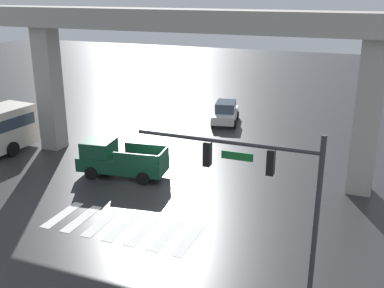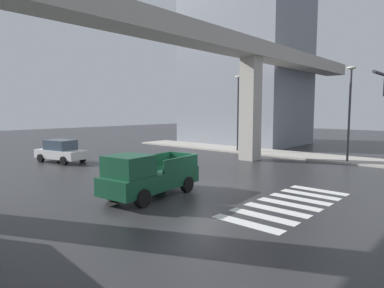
% 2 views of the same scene
% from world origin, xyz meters
% --- Properties ---
extents(ground_plane, '(120.00, 120.00, 0.00)m').
position_xyz_m(ground_plane, '(0.00, 0.00, 0.00)').
color(ground_plane, '#2D2D30').
extents(crosswalk_stripes, '(7.15, 2.80, 0.01)m').
position_xyz_m(crosswalk_stripes, '(-0.00, -5.05, 0.01)').
color(crosswalk_stripes, silver).
rests_on(crosswalk_stripes, ground).
extents(elevated_overpass, '(57.74, 2.16, 9.36)m').
position_xyz_m(elevated_overpass, '(0.00, 3.17, 8.03)').
color(elevated_overpass, '#ADA89E').
rests_on(elevated_overpass, ground).
extents(sidewalk_east, '(4.00, 36.00, 0.15)m').
position_xyz_m(sidewalk_east, '(14.65, 2.00, 0.07)').
color(sidewalk_east, '#ADA89E').
rests_on(sidewalk_east, ground).
extents(pickup_truck, '(5.30, 2.56, 2.08)m').
position_xyz_m(pickup_truck, '(-3.29, 0.33, 0.99)').
color(pickup_truck, '#14472D').
rests_on(pickup_truck, ground).
extents(sedan_white, '(2.57, 4.56, 1.72)m').
position_xyz_m(sedan_white, '(-0.83, 13.35, 0.85)').
color(sedan_white, silver).
rests_on(sedan_white, ground).
extents(street_lamp_near_corner, '(0.44, 0.70, 7.24)m').
position_xyz_m(street_lamp_near_corner, '(13.45, -3.26, 4.56)').
color(street_lamp_near_corner, '#38383D').
rests_on(street_lamp_near_corner, ground).
extents(street_lamp_mid_block, '(0.44, 0.70, 7.24)m').
position_xyz_m(street_lamp_mid_block, '(13.45, 6.75, 4.56)').
color(street_lamp_mid_block, '#38383D').
rests_on(street_lamp_mid_block, ground).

